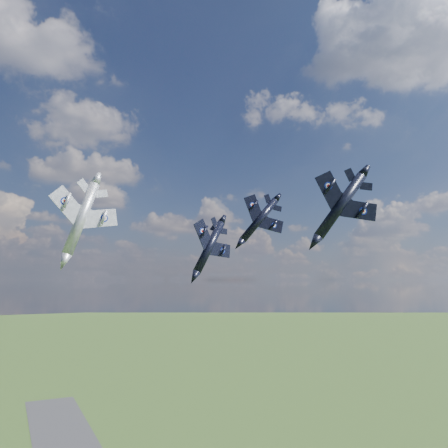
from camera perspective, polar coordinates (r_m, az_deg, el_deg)
name	(u,v)px	position (r m, az deg, el deg)	size (l,w,h in m)	color
jet_lead_navy	(209,247)	(82.80, -1.94, -2.99)	(11.32, 15.79, 3.27)	black
jet_right_navy	(340,206)	(63.93, 14.94, 2.31)	(10.82, 15.09, 3.12)	black
jet_high_navy	(259,220)	(95.16, 4.61, 0.53)	(11.82, 16.48, 3.41)	black
jet_left_silver	(81,218)	(68.50, -18.15, 0.72)	(11.39, 15.89, 3.29)	gray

